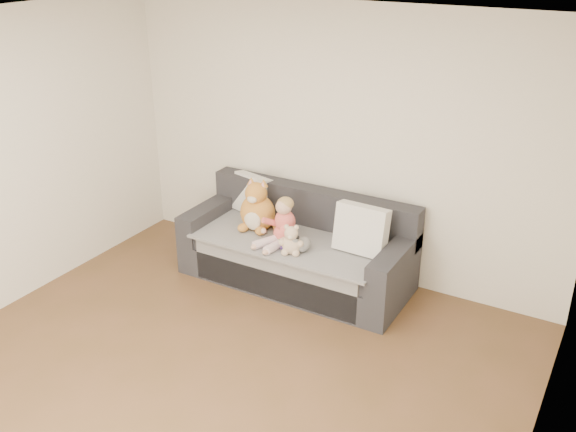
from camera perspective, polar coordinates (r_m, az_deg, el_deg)
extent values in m
plane|color=brown|center=(4.89, -9.53, -16.46)|extent=(5.00, 5.00, 0.00)
plane|color=white|center=(3.77, -12.31, 15.18)|extent=(5.00, 5.00, 0.00)
plane|color=white|center=(6.12, 4.43, 6.46)|extent=(4.50, 0.00, 4.50)
plane|color=white|center=(3.35, 20.97, -11.32)|extent=(0.00, 5.00, 5.00)
cube|color=#25252A|center=(6.26, 0.69, -4.53)|extent=(2.20, 0.90, 0.30)
cube|color=#25252A|center=(6.13, 0.56, -2.80)|extent=(1.90, 0.80, 0.15)
cube|color=#25252A|center=(6.32, 2.26, 0.78)|extent=(2.20, 0.20, 0.40)
cube|color=#25252A|center=(6.62, -6.88, -0.14)|extent=(0.20, 0.90, 0.30)
cube|color=#25252A|center=(5.76, 9.44, -4.23)|extent=(0.20, 0.90, 0.30)
cube|color=#969699|center=(6.08, 0.47, -2.14)|extent=(1.85, 0.88, 0.02)
cube|color=#969699|center=(5.89, -1.41, -5.67)|extent=(1.70, 0.02, 0.41)
cube|color=silver|center=(6.58, -3.24, 1.95)|extent=(0.47, 0.29, 0.41)
cube|color=silver|center=(5.89, 7.10, -1.22)|extent=(0.42, 0.30, 0.37)
cube|color=silver|center=(5.79, 6.53, -1.18)|extent=(0.49, 0.23, 0.46)
ellipsoid|color=#DE634E|center=(5.99, -0.34, -1.55)|extent=(0.21, 0.17, 0.17)
ellipsoid|color=#DE634E|center=(5.95, -0.27, -0.47)|extent=(0.20, 0.17, 0.22)
ellipsoid|color=#DBAA8C|center=(5.88, -0.38, 0.83)|extent=(0.15, 0.15, 0.15)
ellipsoid|color=tan|center=(5.88, -0.24, 1.11)|extent=(0.16, 0.16, 0.12)
cylinder|color=#DE634E|center=(5.98, -1.44, -0.57)|extent=(0.16, 0.21, 0.14)
cylinder|color=#DE634E|center=(5.85, -0.05, -1.14)|extent=(0.07, 0.21, 0.14)
ellipsoid|color=#DBAA8C|center=(5.97, -2.19, -1.33)|extent=(0.05, 0.05, 0.05)
ellipsoid|color=#DBAA8C|center=(5.81, -0.39, -2.11)|extent=(0.05, 0.05, 0.05)
cylinder|color=#E5B2C6|center=(5.94, -1.98, -2.32)|extent=(0.18, 0.28, 0.09)
cylinder|color=#E5B2C6|center=(5.86, -1.16, -2.69)|extent=(0.11, 0.27, 0.09)
ellipsoid|color=#DBAA8C|center=(5.87, -3.01, -2.72)|extent=(0.06, 0.08, 0.04)
ellipsoid|color=#DBAA8C|center=(5.77, -1.98, -3.20)|extent=(0.06, 0.08, 0.04)
ellipsoid|color=orange|center=(6.24, -2.71, 0.30)|extent=(0.35, 0.30, 0.37)
ellipsoid|color=beige|center=(6.15, -3.18, -0.36)|extent=(0.18, 0.08, 0.21)
ellipsoid|color=orange|center=(6.14, -2.86, 2.03)|extent=(0.21, 0.21, 0.21)
ellipsoid|color=beige|center=(6.07, -3.22, 1.48)|extent=(0.10, 0.07, 0.07)
cone|color=orange|center=(6.15, -3.29, 3.12)|extent=(0.09, 0.09, 0.07)
cone|color=pink|center=(6.14, -3.34, 3.04)|extent=(0.06, 0.06, 0.05)
cone|color=orange|center=(6.10, -2.18, 2.96)|extent=(0.09, 0.09, 0.07)
cone|color=pink|center=(6.09, -2.23, 2.88)|extent=(0.06, 0.06, 0.05)
ellipsoid|color=orange|center=(6.21, -4.01, -1.04)|extent=(0.10, 0.12, 0.08)
ellipsoid|color=orange|center=(6.14, -2.44, -1.31)|extent=(0.10, 0.12, 0.08)
cylinder|color=orange|center=(6.27, -1.12, -0.78)|extent=(0.20, 0.23, 0.09)
ellipsoid|color=#D2B291|center=(5.78, 0.31, -2.57)|extent=(0.18, 0.15, 0.18)
ellipsoid|color=#D2B291|center=(5.72, 0.29, -1.54)|extent=(0.13, 0.13, 0.13)
ellipsoid|color=#D2B291|center=(5.71, -0.12, -0.97)|extent=(0.05, 0.05, 0.05)
ellipsoid|color=#D2B291|center=(5.70, 0.74, -1.04)|extent=(0.05, 0.05, 0.05)
ellipsoid|color=beige|center=(5.68, 0.20, -1.88)|extent=(0.05, 0.05, 0.05)
ellipsoid|color=#D2B291|center=(5.76, -0.53, -2.35)|extent=(0.07, 0.07, 0.07)
ellipsoid|color=#D2B291|center=(5.73, 1.07, -2.49)|extent=(0.07, 0.07, 0.07)
ellipsoid|color=#D2B291|center=(5.76, -0.27, -3.25)|extent=(0.07, 0.07, 0.07)
ellipsoid|color=#D2B291|center=(5.75, 0.69, -3.33)|extent=(0.07, 0.07, 0.07)
ellipsoid|color=white|center=(5.82, 1.24, -2.53)|extent=(0.15, 0.19, 0.14)
ellipsoid|color=white|center=(5.74, 0.53, -2.25)|extent=(0.09, 0.09, 0.09)
ellipsoid|color=black|center=(5.76, 0.47, -1.71)|extent=(0.03, 0.03, 0.03)
ellipsoid|color=black|center=(5.71, 0.85, -1.92)|extent=(0.03, 0.03, 0.03)
cylinder|color=#563592|center=(5.87, -0.39, -2.50)|extent=(0.07, 0.07, 0.09)
cone|color=#5EB244|center=(5.85, -0.39, -2.00)|extent=(0.07, 0.07, 0.04)
cylinder|color=#5EB244|center=(5.89, -0.77, -2.34)|extent=(0.02, 0.02, 0.06)
cylinder|color=#5EB244|center=(5.85, -0.01, -2.57)|extent=(0.02, 0.02, 0.06)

